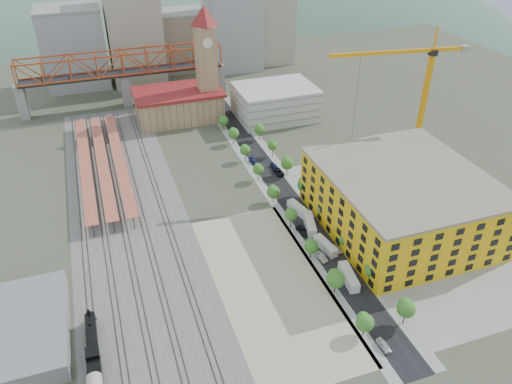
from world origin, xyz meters
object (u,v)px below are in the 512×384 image
object	(u,v)px
site_trailer_a	(349,277)
site_trailer_d	(298,209)
construction_building	(401,201)
tower_crane	(418,86)
site_trailer_b	(325,246)
site_trailer_c	(310,224)
clock_tower	(206,53)
locomotive	(93,347)
car_0	(384,346)

from	to	relation	value
site_trailer_a	site_trailer_d	size ratio (longest dim) A/B	1.08
construction_building	tower_crane	xyz separation A→B (m)	(22.38, 30.93, 22.24)
site_trailer_a	site_trailer_b	distance (m)	14.10
site_trailer_a	site_trailer_c	xyz separation A→B (m)	(0.00, 25.09, -0.01)
construction_building	site_trailer_c	size ratio (longest dim) A/B	5.01
construction_building	site_trailer_a	distance (m)	32.21
tower_crane	site_trailer_c	distance (m)	61.55
clock_tower	site_trailer_a	bearing A→B (deg)	-86.10
clock_tower	locomotive	xyz separation A→B (m)	(-58.00, -119.71, -26.60)
site_trailer_b	site_trailer_d	distance (m)	19.85
car_0	site_trailer_a	bearing A→B (deg)	78.75
locomotive	site_trailer_d	distance (m)	75.39
construction_building	site_trailer_a	world-z (taller)	construction_building
construction_building	site_trailer_d	size ratio (longest dim) A/B	5.35
locomotive	car_0	xyz separation A→B (m)	(63.00, -20.29, -1.33)
construction_building	site_trailer_d	distance (m)	31.96
tower_crane	site_trailer_a	distance (m)	74.67
locomotive	site_trailer_c	xyz separation A→B (m)	(66.00, 27.57, -0.71)
clock_tower	tower_crane	xyz separation A→B (m)	(56.38, -69.07, 2.95)
clock_tower	locomotive	size ratio (longest dim) A/B	2.32
locomotive	site_trailer_a	distance (m)	66.05
site_trailer_b	tower_crane	bearing A→B (deg)	25.85
site_trailer_d	locomotive	bearing A→B (deg)	-164.13
clock_tower	site_trailer_c	distance (m)	96.44
locomotive	site_trailer_c	distance (m)	71.53
tower_crane	site_trailer_d	bearing A→B (deg)	-163.63
site_trailer_a	site_trailer_c	world-z (taller)	site_trailer_a
locomotive	site_trailer_c	bearing A→B (deg)	22.67
clock_tower	site_trailer_a	size ratio (longest dim) A/B	5.10
car_0	site_trailer_b	bearing A→B (deg)	81.60
tower_crane	site_trailer_c	size ratio (longest dim) A/B	5.08
site_trailer_b	site_trailer_c	world-z (taller)	site_trailer_c
locomotive	car_0	distance (m)	66.20
clock_tower	site_trailer_b	distance (m)	107.02
site_trailer_d	car_0	size ratio (longest dim) A/B	2.10
site_trailer_a	site_trailer_d	world-z (taller)	site_trailer_a
car_0	site_trailer_c	bearing A→B (deg)	82.67
tower_crane	site_trailer_d	world-z (taller)	tower_crane
construction_building	car_0	bearing A→B (deg)	-125.94
site_trailer_a	site_trailer_b	world-z (taller)	site_trailer_a
site_trailer_d	site_trailer_a	bearing A→B (deg)	-103.02
tower_crane	construction_building	bearing A→B (deg)	-125.89
site_trailer_c	construction_building	bearing A→B (deg)	-1.93
locomotive	site_trailer_a	bearing A→B (deg)	2.15
construction_building	site_trailer_a	xyz separation A→B (m)	(-26.00, -17.23, -8.01)
locomotive	site_trailer_c	size ratio (longest dim) A/B	2.22
construction_building	locomotive	size ratio (longest dim) A/B	2.25
clock_tower	car_0	xyz separation A→B (m)	(5.00, -139.99, -27.93)
construction_building	site_trailer_c	world-z (taller)	construction_building
clock_tower	site_trailer_b	world-z (taller)	clock_tower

